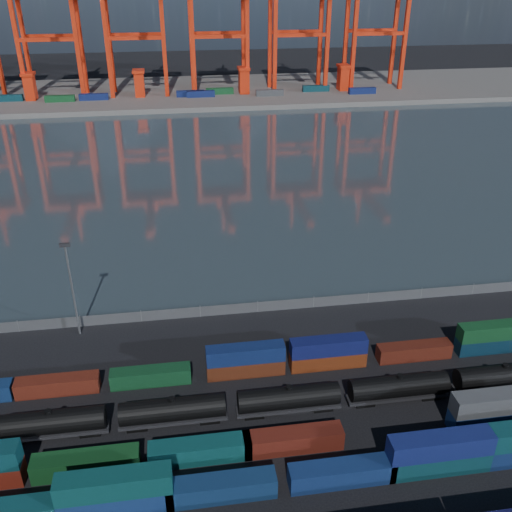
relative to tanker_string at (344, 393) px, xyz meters
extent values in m
plane|color=black|center=(-8.14, -2.97, -2.20)|extent=(700.00, 700.00, 0.00)
plane|color=#2D3A41|center=(-8.14, 102.03, -2.20)|extent=(700.00, 700.00, 0.00)
cube|color=#514F4C|center=(-8.14, 207.03, -1.20)|extent=(700.00, 70.00, 2.00)
cube|color=navy|center=(-29.75, -12.51, -0.84)|extent=(12.61, 2.56, 2.73)
cube|color=#0C4242|center=(-29.75, -12.51, 1.89)|extent=(12.61, 2.56, 2.73)
cube|color=navy|center=(-18.05, -12.51, -0.84)|extent=(12.61, 2.56, 2.73)
cube|color=navy|center=(-3.91, -12.51, -0.84)|extent=(12.61, 2.56, 2.73)
cube|color=#0C3841|center=(7.94, -12.51, -0.84)|extent=(12.61, 2.56, 2.73)
cube|color=navy|center=(7.94, -12.51, 1.89)|extent=(12.61, 2.56, 2.73)
cube|color=#12451D|center=(-33.70, -6.58, -0.84)|extent=(12.59, 2.56, 2.73)
cube|color=#0D4444|center=(-20.09, -6.58, -0.84)|extent=(12.59, 2.56, 2.73)
cube|color=#5D1C12|center=(-8.48, -6.58, -0.84)|extent=(12.59, 2.56, 2.73)
cube|color=navy|center=(18.68, -6.58, -0.84)|extent=(12.59, 2.56, 2.73)
cube|color=#494B4E|center=(18.68, -6.58, 1.89)|extent=(12.59, 2.56, 2.73)
cube|color=#5F1F13|center=(-39.35, 8.68, -0.96)|extent=(11.53, 2.34, 2.50)
cube|color=#114121|center=(-26.29, 8.68, -0.96)|extent=(11.53, 2.34, 2.50)
cube|color=#552211|center=(-12.44, 8.68, -0.96)|extent=(11.53, 2.34, 2.50)
cube|color=navy|center=(-12.44, 8.68, 1.54)|extent=(11.53, 2.34, 2.50)
cube|color=maroon|center=(0.04, 8.68, -0.96)|extent=(11.53, 2.34, 2.50)
cube|color=#101650|center=(0.04, 8.68, 1.54)|extent=(11.53, 2.34, 2.50)
cube|color=#521B10|center=(13.71, 8.68, -0.96)|extent=(11.53, 2.34, 2.50)
cube|color=#0A2538|center=(26.53, 8.68, -0.96)|extent=(11.53, 2.34, 2.50)
cube|color=#124521|center=(26.53, 8.68, 1.54)|extent=(11.53, 2.34, 2.50)
cylinder|color=black|center=(-38.75, 0.00, 0.23)|extent=(13.77, 3.07, 3.07)
cylinder|color=black|center=(-38.75, 0.00, 1.93)|extent=(0.85, 0.85, 0.53)
cube|color=black|center=(-38.75, 0.00, -1.46)|extent=(14.30, 2.12, 0.42)
cube|color=black|center=(-43.52, 0.00, -1.89)|extent=(2.65, 1.91, 0.64)
cube|color=black|center=(-33.98, 0.00, -1.89)|extent=(2.65, 1.91, 0.64)
cylinder|color=black|center=(-23.25, 0.00, 0.23)|extent=(13.77, 3.07, 3.07)
cylinder|color=black|center=(-23.25, 0.00, 1.93)|extent=(0.85, 0.85, 0.53)
cube|color=black|center=(-23.25, 0.00, -1.46)|extent=(14.30, 2.12, 0.42)
cube|color=black|center=(-28.02, 0.00, -1.89)|extent=(2.65, 1.91, 0.64)
cube|color=black|center=(-18.48, 0.00, -1.89)|extent=(2.65, 1.91, 0.64)
cylinder|color=black|center=(-7.75, 0.00, 0.23)|extent=(13.77, 3.07, 3.07)
cylinder|color=black|center=(-7.75, 0.00, 1.93)|extent=(0.85, 0.85, 0.53)
cube|color=black|center=(-7.75, 0.00, -1.46)|extent=(14.30, 2.12, 0.42)
cube|color=black|center=(-12.52, 0.00, -1.89)|extent=(2.65, 1.91, 0.64)
cube|color=black|center=(-2.98, 0.00, -1.89)|extent=(2.65, 1.91, 0.64)
cylinder|color=black|center=(7.75, 0.00, 0.23)|extent=(13.77, 3.07, 3.07)
cylinder|color=black|center=(7.75, 0.00, 1.93)|extent=(0.85, 0.85, 0.53)
cube|color=black|center=(7.75, 0.00, -1.46)|extent=(14.30, 2.12, 0.42)
cube|color=black|center=(2.98, 0.00, -1.89)|extent=(2.65, 1.91, 0.64)
cube|color=black|center=(12.52, 0.00, -1.89)|extent=(2.65, 1.91, 0.64)
cylinder|color=black|center=(23.25, 0.00, 0.23)|extent=(13.77, 3.07, 3.07)
cylinder|color=black|center=(23.25, 0.00, 1.93)|extent=(0.85, 0.85, 0.53)
cube|color=black|center=(23.25, 0.00, -1.46)|extent=(14.30, 2.12, 0.42)
cube|color=black|center=(18.48, 0.00, -1.89)|extent=(2.65, 1.91, 0.64)
cube|color=#595B5E|center=(-8.14, 25.03, -1.20)|extent=(160.00, 0.06, 2.00)
cylinder|color=slate|center=(-48.14, 25.03, -1.10)|extent=(0.12, 0.12, 2.20)
cylinder|color=slate|center=(-38.14, 25.03, -1.10)|extent=(0.12, 0.12, 2.20)
cylinder|color=slate|center=(-28.14, 25.03, -1.10)|extent=(0.12, 0.12, 2.20)
cylinder|color=slate|center=(-18.14, 25.03, -1.10)|extent=(0.12, 0.12, 2.20)
cylinder|color=slate|center=(-8.14, 25.03, -1.10)|extent=(0.12, 0.12, 2.20)
cylinder|color=slate|center=(1.86, 25.03, -1.10)|extent=(0.12, 0.12, 2.20)
cylinder|color=slate|center=(11.86, 25.03, -1.10)|extent=(0.12, 0.12, 2.20)
cylinder|color=slate|center=(21.86, 25.03, -1.10)|extent=(0.12, 0.12, 2.20)
cylinder|color=slate|center=(31.86, 25.03, -1.10)|extent=(0.12, 0.12, 2.20)
cylinder|color=slate|center=(-38.14, 23.03, 5.80)|extent=(0.36, 0.36, 16.00)
cube|color=black|center=(-38.14, 23.03, 14.10)|extent=(1.60, 0.40, 0.60)
cube|color=red|center=(-79.63, 195.76, 21.31)|extent=(1.67, 1.67, 47.04)
cube|color=red|center=(-79.63, 208.30, 21.31)|extent=(1.67, 1.67, 47.04)
cube|color=red|center=(-56.64, 195.76, 21.31)|extent=(1.67, 1.67, 47.04)
cube|color=red|center=(-56.64, 208.30, 21.31)|extent=(1.67, 1.67, 47.04)
cube|color=red|center=(-68.14, 195.76, 23.67)|extent=(23.00, 1.46, 1.46)
cube|color=red|center=(-68.14, 208.30, 23.67)|extent=(23.00, 1.46, 1.46)
cube|color=red|center=(-44.63, 195.76, 21.31)|extent=(1.67, 1.67, 47.04)
cube|color=red|center=(-44.63, 208.30, 21.31)|extent=(1.67, 1.67, 47.04)
cube|color=red|center=(-21.64, 195.76, 21.31)|extent=(1.67, 1.67, 47.04)
cube|color=red|center=(-21.64, 208.30, 21.31)|extent=(1.67, 1.67, 47.04)
cube|color=red|center=(-33.14, 195.76, 23.67)|extent=(23.00, 1.46, 1.46)
cube|color=red|center=(-33.14, 208.30, 23.67)|extent=(23.00, 1.46, 1.46)
cube|color=red|center=(-9.63, 195.76, 21.31)|extent=(1.67, 1.67, 47.04)
cube|color=red|center=(-9.63, 208.30, 21.31)|extent=(1.67, 1.67, 47.04)
cube|color=red|center=(13.36, 195.76, 21.31)|extent=(1.67, 1.67, 47.04)
cube|color=red|center=(13.36, 208.30, 21.31)|extent=(1.67, 1.67, 47.04)
cube|color=red|center=(1.86, 195.76, 23.67)|extent=(23.00, 1.46, 1.46)
cube|color=red|center=(1.86, 208.30, 23.67)|extent=(23.00, 1.46, 1.46)
cube|color=red|center=(25.37, 195.76, 21.31)|extent=(1.67, 1.67, 47.04)
cube|color=red|center=(25.37, 208.30, 21.31)|extent=(1.67, 1.67, 47.04)
cube|color=red|center=(48.36, 195.76, 21.31)|extent=(1.67, 1.67, 47.04)
cube|color=red|center=(48.36, 208.30, 21.31)|extent=(1.67, 1.67, 47.04)
cube|color=red|center=(36.86, 195.76, 23.67)|extent=(23.00, 1.46, 1.46)
cube|color=red|center=(36.86, 208.30, 23.67)|extent=(23.00, 1.46, 1.46)
cube|color=red|center=(60.37, 195.76, 21.31)|extent=(1.67, 1.67, 47.04)
cube|color=red|center=(60.37, 208.30, 21.31)|extent=(1.67, 1.67, 47.04)
cube|color=red|center=(83.36, 195.76, 21.31)|extent=(1.67, 1.67, 47.04)
cube|color=red|center=(83.36, 208.30, 21.31)|extent=(1.67, 1.67, 47.04)
cube|color=red|center=(71.86, 195.76, 23.67)|extent=(23.00, 1.46, 1.46)
cube|color=red|center=(71.86, 208.30, 23.67)|extent=(23.00, 1.46, 1.46)
cube|color=navy|center=(-7.48, 191.71, 1.10)|extent=(12.00, 2.44, 2.60)
cube|color=navy|center=(63.21, 187.96, 1.10)|extent=(12.00, 2.44, 2.60)
cube|color=navy|center=(-11.78, 193.11, 1.10)|extent=(12.00, 2.44, 2.60)
cube|color=#0C3842|center=(-87.43, 195.51, 1.10)|extent=(12.00, 2.44, 2.60)
cube|color=#3F4244|center=(22.24, 189.73, 1.10)|extent=(12.00, 2.44, 2.60)
cube|color=#144C23|center=(-65.88, 191.23, 1.10)|extent=(12.00, 2.44, 2.60)
cube|color=navy|center=(-52.30, 192.56, 1.10)|extent=(12.00, 2.44, 2.60)
cube|color=#144C23|center=(1.21, 196.51, 1.10)|extent=(12.00, 2.44, 2.60)
cube|color=#0C3842|center=(44.27, 195.86, 1.10)|extent=(12.00, 2.44, 2.60)
cube|color=red|center=(-78.14, 197.03, 4.80)|extent=(4.00, 6.00, 10.00)
cube|color=red|center=(-78.14, 197.03, 10.30)|extent=(5.00, 7.00, 1.20)
cube|color=red|center=(-33.14, 197.03, 4.80)|extent=(4.00, 6.00, 10.00)
cube|color=red|center=(-33.14, 197.03, 10.30)|extent=(5.00, 7.00, 1.20)
cube|color=red|center=(11.86, 197.03, 4.80)|extent=(4.00, 6.00, 10.00)
cube|color=red|center=(11.86, 197.03, 10.30)|extent=(5.00, 7.00, 1.20)
cube|color=red|center=(56.86, 197.03, 4.80)|extent=(4.00, 6.00, 10.00)
cube|color=red|center=(56.86, 197.03, 10.30)|extent=(5.00, 7.00, 1.20)
camera|label=1|loc=(-20.86, -57.80, 52.67)|focal=40.00mm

